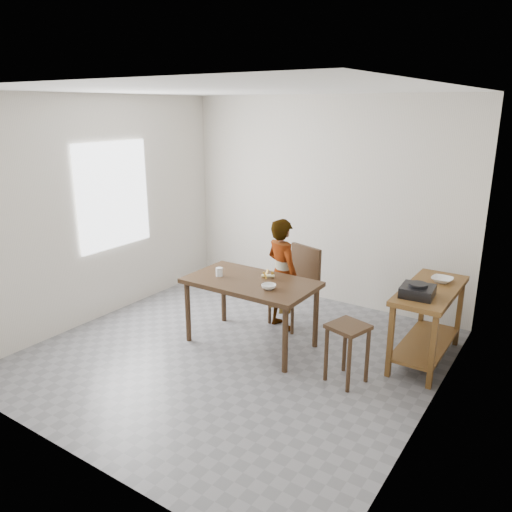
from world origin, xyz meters
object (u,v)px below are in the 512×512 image
Objects in this scene: child at (282,274)px; dining_chair at (293,287)px; stool at (347,353)px; dining_table at (251,312)px; prep_counter at (427,324)px.

child reaches higher than dining_chair.
dining_table is at bearing 172.82° from stool.
prep_counter is 0.90× the size of child.
child is at bearing 84.65° from dining_table.
dining_chair is 1.61× the size of stool.
stool is at bearing -120.94° from prep_counter.
dining_table is at bearing 106.59° from child.
prep_counter is at bearing -153.63° from child.
child is 0.25m from dining_chair.
child is (0.05, 0.57, 0.29)m from dining_table.
stool is (1.08, -0.86, -0.18)m from dining_chair.
child is 2.26× the size of stool.
child is at bearing 147.96° from stool.
stool is (1.16, -0.72, -0.37)m from child.
dining_table is at bearing -84.11° from dining_chair.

